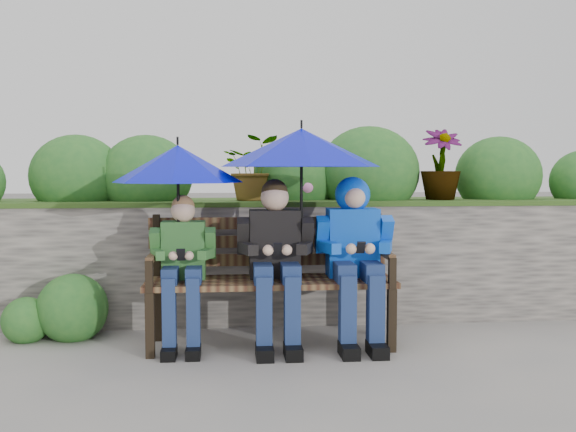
{
  "coord_description": "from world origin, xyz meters",
  "views": [
    {
      "loc": [
        -0.42,
        -4.63,
        1.3
      ],
      "look_at": [
        0.0,
        0.1,
        0.95
      ],
      "focal_mm": 40.0,
      "sensor_mm": 36.0,
      "label": 1
    }
  ],
  "objects": [
    {
      "name": "garden_backdrop",
      "position": [
        -0.01,
        1.62,
        0.6
      ],
      "size": [
        8.0,
        2.87,
        1.72
      ],
      "color": "#504C49",
      "rests_on": "ground"
    },
    {
      "name": "umbrella_left",
      "position": [
        -0.8,
        0.03,
        1.34
      ],
      "size": [
        0.94,
        0.94,
        0.82
      ],
      "color": "#0008C0",
      "rests_on": "ground"
    },
    {
      "name": "park_bench",
      "position": [
        -0.14,
        0.08,
        0.54
      ],
      "size": [
        1.81,
        0.53,
        0.96
      ],
      "color": "black",
      "rests_on": "ground"
    },
    {
      "name": "ground",
      "position": [
        0.0,
        0.0,
        0.0
      ],
      "size": [
        60.0,
        60.0,
        0.0
      ],
      "primitive_type": "plane",
      "color": "slate",
      "rests_on": "ground"
    },
    {
      "name": "boy_right",
      "position": [
        0.49,
        -0.0,
        0.73
      ],
      "size": [
        0.57,
        0.69,
        1.24
      ],
      "color": "#032FBA",
      "rests_on": "ground"
    },
    {
      "name": "boy_left",
      "position": [
        -0.77,
        -0.0,
        0.63
      ],
      "size": [
        0.47,
        0.54,
        1.11
      ],
      "color": "#396E2D",
      "rests_on": "ground"
    },
    {
      "name": "boy_middle",
      "position": [
        -0.1,
        -0.02,
        0.68
      ],
      "size": [
        0.56,
        0.64,
        1.22
      ],
      "color": "black",
      "rests_on": "ground"
    },
    {
      "name": "umbrella_right",
      "position": [
        0.09,
        0.03,
        1.45
      ],
      "size": [
        1.18,
        1.18,
        0.92
      ],
      "color": "#0008C0",
      "rests_on": "ground"
    }
  ]
}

